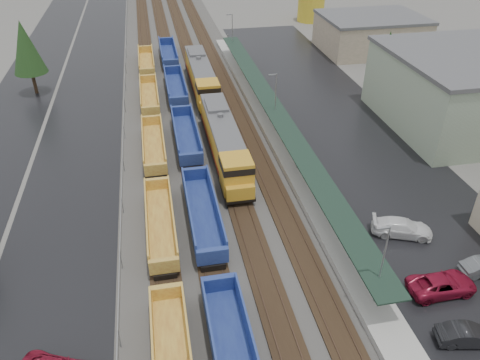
% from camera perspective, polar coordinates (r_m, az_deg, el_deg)
% --- Properties ---
extents(ballast_strip, '(20.00, 160.00, 0.08)m').
position_cam_1_polar(ballast_strip, '(68.64, -5.76, 8.82)').
color(ballast_strip, '#302D2B').
rests_on(ballast_strip, ground).
extents(trackbed, '(14.60, 160.00, 0.22)m').
position_cam_1_polar(trackbed, '(68.59, -5.77, 8.91)').
color(trackbed, black).
rests_on(trackbed, ground).
extents(west_parking_lot, '(10.00, 160.00, 0.02)m').
position_cam_1_polar(west_parking_lot, '(69.11, -18.31, 7.42)').
color(west_parking_lot, black).
rests_on(west_parking_lot, ground).
extents(west_road, '(9.00, 160.00, 0.02)m').
position_cam_1_polar(west_road, '(71.19, -26.29, 6.35)').
color(west_road, black).
rests_on(west_road, ground).
extents(east_commuter_lot, '(16.00, 100.00, 0.02)m').
position_cam_1_polar(east_commuter_lot, '(64.26, 12.45, 6.40)').
color(east_commuter_lot, black).
rests_on(east_commuter_lot, ground).
extents(station_platform, '(3.00, 80.00, 8.00)m').
position_cam_1_polar(station_platform, '(60.97, 4.21, 6.38)').
color(station_platform, '#9E9B93').
rests_on(station_platform, ground).
extents(chainlink_fence, '(0.08, 160.04, 2.02)m').
position_cam_1_polar(chainlink_fence, '(66.49, -13.93, 8.66)').
color(chainlink_fence, gray).
rests_on(chainlink_fence, ground).
extents(tree_west_far, '(4.84, 4.84, 11.00)m').
position_cam_1_polar(tree_west_far, '(77.44, -24.69, 14.50)').
color(tree_west_far, '#332316').
rests_on(tree_west_far, ground).
extents(tree_east, '(4.40, 4.40, 10.00)m').
position_cam_1_polar(tree_east, '(72.34, 17.47, 14.25)').
color(tree_east, '#332316').
rests_on(tree_east, ground).
extents(locomotive_lead, '(3.13, 20.63, 4.67)m').
position_cam_1_polar(locomotive_lead, '(53.56, -1.89, 4.58)').
color(locomotive_lead, black).
rests_on(locomotive_lead, ground).
extents(locomotive_trail, '(3.13, 20.63, 4.67)m').
position_cam_1_polar(locomotive_trail, '(72.56, -4.72, 12.32)').
color(locomotive_trail, black).
rests_on(locomotive_trail, ground).
extents(well_string_yellow, '(2.52, 104.13, 2.24)m').
position_cam_1_polar(well_string_yellow, '(43.91, -9.65, -5.21)').
color(well_string_yellow, '#AB6F2F').
rests_on(well_string_yellow, ground).
extents(well_string_blue, '(2.75, 110.78, 2.44)m').
position_cam_1_polar(well_string_blue, '(44.49, -4.56, -4.08)').
color(well_string_blue, navy).
rests_on(well_string_blue, ground).
extents(storage_tank, '(5.98, 5.98, 5.98)m').
position_cam_1_polar(storage_tank, '(114.80, 8.65, 20.08)').
color(storage_tank, gold).
rests_on(storage_tank, ground).
extents(parked_car_east_a, '(2.37, 4.66, 1.47)m').
position_cam_1_polar(parked_car_east_a, '(38.37, 26.04, -16.64)').
color(parked_car_east_a, black).
rests_on(parked_car_east_a, ground).
extents(parked_car_east_b, '(2.59, 5.54, 1.53)m').
position_cam_1_polar(parked_car_east_b, '(41.27, 23.39, -11.61)').
color(parked_car_east_b, maroon).
rests_on(parked_car_east_b, ground).
extents(parked_car_east_c, '(4.02, 5.93, 1.59)m').
position_cam_1_polar(parked_car_east_c, '(45.81, 19.15, -5.51)').
color(parked_car_east_c, white).
rests_on(parked_car_east_c, ground).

